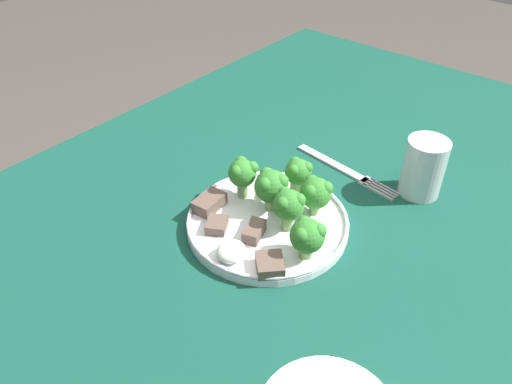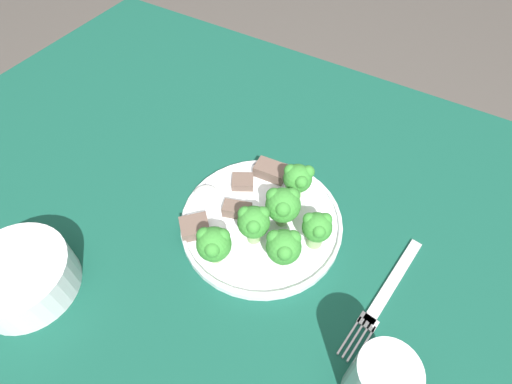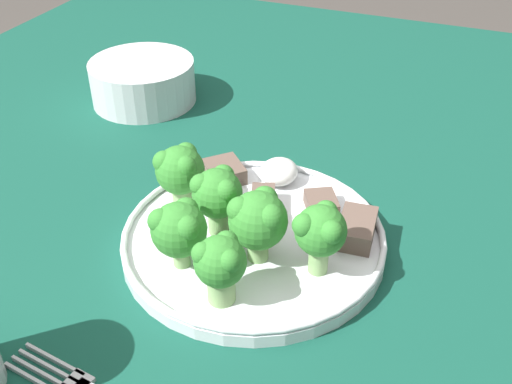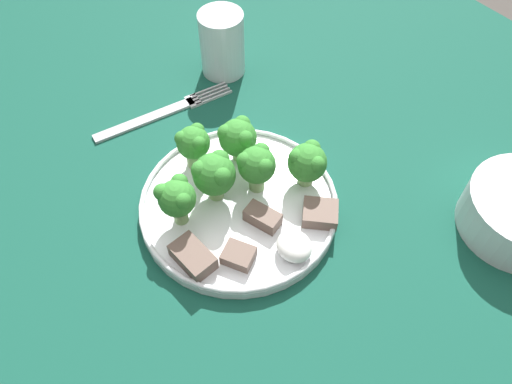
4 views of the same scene
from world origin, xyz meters
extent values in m
cube|color=#114738|center=(0.00, 0.00, 0.76)|extent=(1.37, 1.02, 0.03)
cylinder|color=brown|center=(-0.63, -0.45, 0.37)|extent=(0.06, 0.06, 0.74)
cylinder|color=white|center=(0.03, -0.07, 0.78)|extent=(0.24, 0.24, 0.01)
torus|color=white|center=(0.03, -0.07, 0.79)|extent=(0.24, 0.24, 0.01)
cube|color=#B2B2B7|center=(-0.17, -0.09, 0.77)|extent=(0.03, 0.15, 0.00)
cube|color=#B2B2B7|center=(-0.16, -0.02, 0.77)|extent=(0.03, 0.02, 0.00)
cube|color=#B2B2B7|center=(-0.14, 0.01, 0.77)|extent=(0.01, 0.06, 0.00)
cube|color=#B2B2B7|center=(-0.15, 0.01, 0.77)|extent=(0.01, 0.06, 0.00)
cube|color=#B2B2B7|center=(-0.16, 0.01, 0.77)|extent=(0.01, 0.06, 0.00)
cube|color=#B2B2B7|center=(-0.16, 0.01, 0.77)|extent=(0.01, 0.06, 0.00)
cylinder|color=silver|center=(-0.19, 0.06, 0.82)|extent=(0.06, 0.06, 0.09)
cylinder|color=silver|center=(-0.19, 0.06, 0.80)|extent=(0.05, 0.05, 0.05)
cylinder|color=#7FA866|center=(0.01, -0.09, 0.79)|extent=(0.02, 0.02, 0.02)
sphere|color=#337F2D|center=(0.01, -0.09, 0.82)|extent=(0.05, 0.05, 0.05)
sphere|color=#337F2D|center=(0.02, -0.09, 0.83)|extent=(0.02, 0.02, 0.02)
sphere|color=#337F2D|center=(0.00, -0.08, 0.83)|extent=(0.02, 0.02, 0.02)
sphere|color=#337F2D|center=(0.00, -0.10, 0.83)|extent=(0.02, 0.02, 0.02)
cylinder|color=#7FA866|center=(0.01, -0.14, 0.80)|extent=(0.02, 0.02, 0.03)
sphere|color=#337F2D|center=(0.01, -0.14, 0.82)|extent=(0.04, 0.04, 0.04)
sphere|color=#337F2D|center=(0.02, -0.14, 0.83)|extent=(0.02, 0.02, 0.02)
sphere|color=#337F2D|center=(0.00, -0.13, 0.83)|extent=(0.02, 0.02, 0.02)
sphere|color=#337F2D|center=(0.00, -0.15, 0.83)|extent=(0.02, 0.02, 0.02)
cylinder|color=#7FA866|center=(0.03, -0.04, 0.80)|extent=(0.02, 0.02, 0.03)
sphere|color=#337F2D|center=(0.03, -0.04, 0.82)|extent=(0.04, 0.04, 0.04)
sphere|color=#337F2D|center=(0.04, -0.04, 0.83)|extent=(0.02, 0.02, 0.02)
sphere|color=#337F2D|center=(0.02, -0.03, 0.83)|extent=(0.02, 0.02, 0.02)
sphere|color=#337F2D|center=(0.02, -0.05, 0.83)|extent=(0.02, 0.02, 0.02)
cylinder|color=#7FA866|center=(-0.03, -0.03, 0.79)|extent=(0.01, 0.01, 0.02)
sphere|color=#337F2D|center=(-0.03, -0.03, 0.82)|extent=(0.05, 0.05, 0.05)
sphere|color=#337F2D|center=(-0.01, -0.03, 0.83)|extent=(0.02, 0.02, 0.02)
sphere|color=#337F2D|center=(-0.03, -0.02, 0.83)|extent=(0.02, 0.02, 0.02)
sphere|color=#337F2D|center=(-0.03, -0.04, 0.83)|extent=(0.02, 0.02, 0.02)
cylinder|color=#7FA866|center=(-0.05, -0.08, 0.79)|extent=(0.02, 0.02, 0.03)
sphere|color=#337F2D|center=(-0.05, -0.08, 0.82)|extent=(0.04, 0.04, 0.04)
sphere|color=#337F2D|center=(-0.04, -0.08, 0.83)|extent=(0.02, 0.02, 0.02)
sphere|color=#337F2D|center=(-0.06, -0.07, 0.83)|extent=(0.02, 0.02, 0.02)
sphere|color=#337F2D|center=(-0.06, -0.09, 0.83)|extent=(0.02, 0.02, 0.02)
cylinder|color=#7FA866|center=(0.06, 0.01, 0.79)|extent=(0.02, 0.02, 0.02)
sphere|color=#337F2D|center=(0.06, 0.01, 0.82)|extent=(0.05, 0.05, 0.05)
sphere|color=#337F2D|center=(0.07, 0.01, 0.83)|extent=(0.02, 0.02, 0.02)
sphere|color=#337F2D|center=(0.05, 0.02, 0.83)|extent=(0.02, 0.02, 0.02)
sphere|color=#337F2D|center=(0.05, 0.00, 0.83)|extent=(0.02, 0.02, 0.02)
cube|color=brown|center=(0.09, -0.12, 0.79)|extent=(0.04, 0.04, 0.01)
cube|color=brown|center=(0.07, -0.07, 0.79)|extent=(0.05, 0.03, 0.02)
cube|color=brown|center=(0.06, -0.16, 0.79)|extent=(0.05, 0.04, 0.02)
cube|color=brown|center=(0.11, -0.01, 0.79)|extent=(0.05, 0.05, 0.02)
ellipsoid|color=white|center=(0.12, -0.06, 0.79)|extent=(0.04, 0.04, 0.02)
camera|label=1|loc=(0.47, 0.26, 1.26)|focal=35.00mm
camera|label=2|loc=(-0.13, 0.21, 1.27)|focal=28.00mm
camera|label=3|loc=(-0.35, -0.23, 1.13)|focal=42.00mm
camera|label=4|loc=(0.32, -0.27, 1.27)|focal=35.00mm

